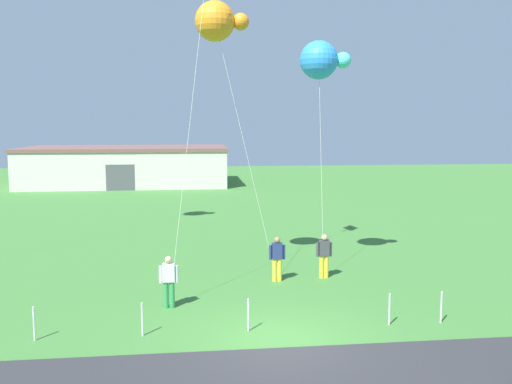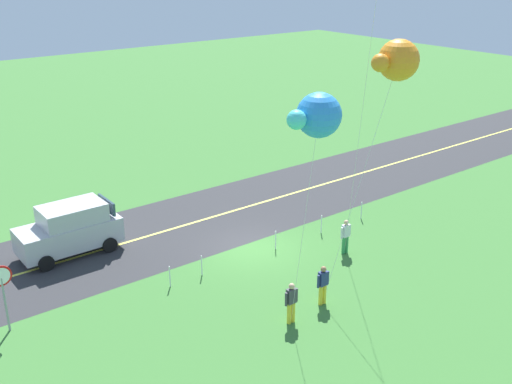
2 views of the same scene
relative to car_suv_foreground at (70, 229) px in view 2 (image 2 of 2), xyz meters
The scene contains 15 objects.
ground_plane 8.11m from the car_suv_foreground, 145.44° to the left, with size 120.00×120.00×0.10m, color #3D7533.
asphalt_road 6.73m from the car_suv_foreground, behind, with size 120.00×7.00×0.00m, color #2D2D30.
road_centre_stripe 6.73m from the car_suv_foreground, behind, with size 120.00×0.16×0.00m, color #E5E04C.
car_suv_foreground is the anchor object (origin of this frame).
stop_sign 6.08m from the car_suv_foreground, 47.41° to the left, with size 0.76×0.08×2.56m.
person_adult_near 12.12m from the car_suv_foreground, 142.19° to the left, with size 0.58×0.22×1.60m.
person_adult_companion 10.93m from the car_suv_foreground, 112.14° to the left, with size 0.58×0.22×1.60m.
person_child_watcher 11.51m from the car_suv_foreground, 120.69° to the left, with size 0.58×0.22×1.60m.
kite_blue_mid 13.62m from the car_suv_foreground, 110.32° to the left, with size 1.90×1.70×8.56m.
kite_yellow_high 15.61m from the car_suv_foreground, 125.97° to the left, with size 2.79×1.68×9.81m.
fence_post_0 13.96m from the car_suv_foreground, 157.88° to the left, with size 0.05×0.05×0.90m, color silver.
fence_post_1 11.48m from the car_suv_foreground, 152.72° to the left, with size 0.05×0.05×0.90m, color silver.
fence_post_2 9.09m from the car_suv_foreground, 144.59° to the left, with size 0.05×0.05×0.90m, color silver.
fence_post_3 6.32m from the car_suv_foreground, 123.33° to the left, with size 0.05×0.05×0.90m, color silver.
fence_post_4 5.64m from the car_suv_foreground, 110.36° to the left, with size 0.05×0.05×0.90m, color silver.
Camera 2 is at (14.91, 19.69, 12.44)m, focal length 42.78 mm.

